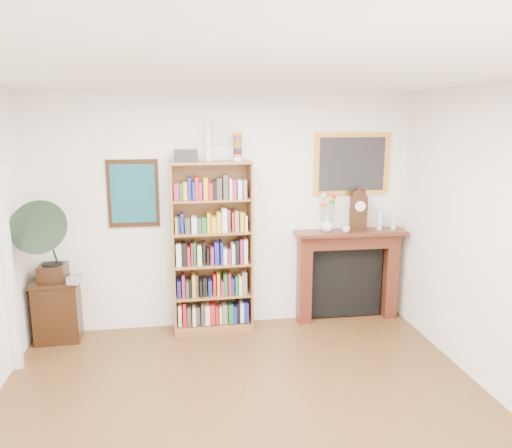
{
  "coord_description": "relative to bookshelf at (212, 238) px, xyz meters",
  "views": [
    {
      "loc": [
        -0.53,
        -3.33,
        2.49
      ],
      "look_at": [
        0.24,
        1.6,
        1.43
      ],
      "focal_mm": 35.0,
      "sensor_mm": 36.0,
      "label": 1
    }
  ],
  "objects": [
    {
      "name": "small_picture",
      "position": [
        0.17,
        0.17,
        1.22
      ],
      "size": [
        0.26,
        0.04,
        0.3
      ],
      "color": "white",
      "rests_on": "back_wall"
    },
    {
      "name": "flower_vase",
      "position": [
        1.4,
        0.05,
        0.1
      ],
      "size": [
        0.16,
        0.16,
        0.17
      ],
      "primitive_type": "imported",
      "rotation": [
        0.0,
        0.0,
        -0.0
      ],
      "color": "white",
      "rests_on": "fireplace"
    },
    {
      "name": "cd_stack",
      "position": [
        -1.53,
        -0.17,
        -0.38
      ],
      "size": [
        0.15,
        0.15,
        0.08
      ],
      "primitive_type": "cube",
      "rotation": [
        0.0,
        0.0,
        -0.3
      ],
      "color": "silver",
      "rests_on": "side_cabinet"
    },
    {
      "name": "room",
      "position": [
        0.17,
        -2.31,
        0.27
      ],
      "size": [
        4.51,
        5.01,
        2.81
      ],
      "color": "brown",
      "rests_on": "ground"
    },
    {
      "name": "bottle_left",
      "position": [
        2.06,
        0.05,
        0.14
      ],
      "size": [
        0.07,
        0.07,
        0.24
      ],
      "primitive_type": "cylinder",
      "color": "silver",
      "rests_on": "fireplace"
    },
    {
      "name": "gramophone",
      "position": [
        -1.79,
        -0.16,
        0.12
      ],
      "size": [
        0.59,
        0.73,
        0.95
      ],
      "rotation": [
        0.0,
        0.0,
        -0.02
      ],
      "color": "black",
      "rests_on": "side_cabinet"
    },
    {
      "name": "teal_poster",
      "position": [
        -0.88,
        0.17,
        0.52
      ],
      "size": [
        0.58,
        0.04,
        0.78
      ],
      "color": "black",
      "rests_on": "back_wall"
    },
    {
      "name": "bottle_right",
      "position": [
        2.24,
        0.02,
        0.12
      ],
      "size": [
        0.06,
        0.06,
        0.2
      ],
      "primitive_type": "cylinder",
      "color": "silver",
      "rests_on": "fireplace"
    },
    {
      "name": "bookshelf",
      "position": [
        0.0,
        0.0,
        0.0
      ],
      "size": [
        0.94,
        0.35,
        2.33
      ],
      "rotation": [
        0.0,
        0.0,
        0.03
      ],
      "color": "brown",
      "rests_on": "floor"
    },
    {
      "name": "teacup",
      "position": [
        1.6,
        -0.05,
        0.06
      ],
      "size": [
        0.12,
        0.12,
        0.07
      ],
      "primitive_type": "imported",
      "rotation": [
        0.0,
        0.0,
        0.41
      ],
      "color": "silver",
      "rests_on": "fireplace"
    },
    {
      "name": "side_cabinet",
      "position": [
        -1.77,
        -0.02,
        -0.77
      ],
      "size": [
        0.54,
        0.4,
        0.71
      ],
      "primitive_type": "cube",
      "rotation": [
        0.0,
        0.0,
        0.04
      ],
      "color": "black",
      "rests_on": "floor"
    },
    {
      "name": "mantel_clock",
      "position": [
        1.79,
        0.06,
        0.26
      ],
      "size": [
        0.23,
        0.17,
        0.49
      ],
      "rotation": [
        0.0,
        0.0,
        -0.28
      ],
      "color": "black",
      "rests_on": "fireplace"
    },
    {
      "name": "gilt_painting",
      "position": [
        1.72,
        0.17,
        0.82
      ],
      "size": [
        0.95,
        0.04,
        0.75
      ],
      "color": "gold",
      "rests_on": "back_wall"
    },
    {
      "name": "fireplace",
      "position": [
        1.69,
        0.09,
        -0.45
      ],
      "size": [
        1.37,
        0.34,
        1.15
      ],
      "rotation": [
        0.0,
        0.0,
        -0.01
      ],
      "color": "#451D10",
      "rests_on": "floor"
    }
  ]
}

